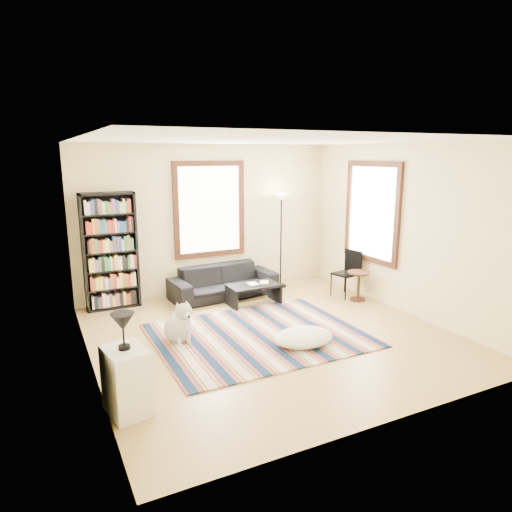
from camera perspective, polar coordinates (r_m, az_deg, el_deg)
name	(u,v)px	position (r m, az deg, el deg)	size (l,w,h in m)	color
floor	(271,338)	(6.87, 1.88, -10.23)	(5.00, 5.00, 0.10)	#AA894E
ceiling	(272,136)	(6.34, 2.07, 14.71)	(5.00, 5.00, 0.10)	white
wall_back	(208,219)	(8.75, -5.99, 4.56)	(5.00, 0.10, 2.80)	beige
wall_front	(402,289)	(4.44, 17.81, -3.97)	(5.00, 0.10, 2.80)	beige
wall_left	(80,261)	(5.72, -21.13, -0.54)	(0.10, 5.00, 2.80)	beige
wall_right	(407,229)	(7.97, 18.38, 3.19)	(0.10, 5.00, 2.80)	beige
window_back	(210,209)	(8.65, -5.83, 5.81)	(1.20, 0.06, 1.60)	white
window_right	(372,212)	(8.47, 14.29, 5.34)	(0.06, 1.20, 1.60)	white
rug	(258,335)	(6.82, 0.31, -9.87)	(2.97, 2.38, 0.02)	#0D2441
sofa	(224,281)	(8.55, -4.07, -3.19)	(0.78, 1.99, 0.58)	black
bookshelf	(110,251)	(8.14, -17.76, 0.55)	(0.90, 0.30, 2.00)	black
coffee_table	(254,294)	(8.14, -0.30, -4.81)	(0.90, 0.50, 0.36)	black
book_a	(248,285)	(8.04, -0.95, -3.61)	(0.17, 0.22, 0.02)	beige
book_b	(260,282)	(8.19, 0.49, -3.32)	(0.16, 0.21, 0.02)	beige
floor_cushion	(303,337)	(6.53, 5.95, -10.05)	(0.88, 0.66, 0.22)	white
floor_lamp	(281,241)	(9.04, 3.13, 1.85)	(0.30, 0.30, 1.86)	black
side_table	(358,286)	(8.52, 12.65, -3.68)	(0.40, 0.40, 0.54)	#3F1F0F
folding_chair	(346,274)	(8.69, 11.14, -2.20)	(0.42, 0.40, 0.86)	black
white_cabinet	(127,381)	(5.02, -15.87, -14.77)	(0.38, 0.50, 0.70)	white
table_lamp	(123,331)	(4.80, -16.26, -9.03)	(0.24, 0.24, 0.38)	black
dog	(178,321)	(6.63, -9.76, -7.98)	(0.44, 0.61, 0.61)	silver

